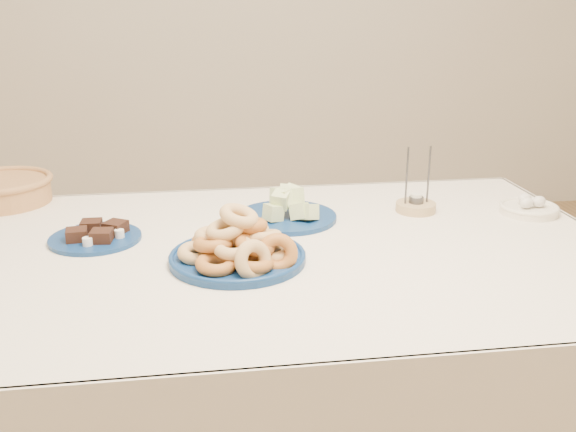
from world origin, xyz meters
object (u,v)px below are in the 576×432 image
object	(u,v)px
brownie_plate	(96,236)
egg_bowl	(529,208)
dining_table	(285,286)
melon_plate	(287,210)
wicker_basket	(1,189)
candle_holder	(416,205)
donut_platter	(239,248)

from	to	relation	value
brownie_plate	egg_bowl	bearing A→B (deg)	2.17
dining_table	melon_plate	bearing A→B (deg)	80.50
wicker_basket	egg_bowl	distance (m)	1.58
dining_table	brownie_plate	bearing A→B (deg)	166.01
dining_table	candle_holder	bearing A→B (deg)	28.86
dining_table	melon_plate	world-z (taller)	melon_plate
melon_plate	wicker_basket	world-z (taller)	melon_plate
donut_platter	candle_holder	world-z (taller)	candle_holder
melon_plate	donut_platter	bearing A→B (deg)	-118.22
dining_table	candle_holder	size ratio (longest dim) A/B	8.77
wicker_basket	egg_bowl	bearing A→B (deg)	-12.08
wicker_basket	candle_holder	bearing A→B (deg)	-12.16
donut_platter	wicker_basket	xyz separation A→B (m)	(-0.69, 0.58, 0.01)
dining_table	egg_bowl	world-z (taller)	egg_bowl
donut_platter	candle_holder	size ratio (longest dim) A/B	2.19
dining_table	brownie_plate	distance (m)	0.51
brownie_plate	donut_platter	bearing A→B (deg)	-29.49
melon_plate	candle_holder	world-z (taller)	candle_holder
dining_table	donut_platter	size ratio (longest dim) A/B	4.01
dining_table	egg_bowl	distance (m)	0.77
brownie_plate	dining_table	bearing A→B (deg)	-13.99
donut_platter	brownie_plate	xyz separation A→B (m)	(-0.36, 0.20, -0.02)
brownie_plate	candle_holder	size ratio (longest dim) A/B	1.36
dining_table	wicker_basket	bearing A→B (deg)	148.38
brownie_plate	candle_holder	bearing A→B (deg)	7.15
wicker_basket	candle_holder	distance (m)	1.26
egg_bowl	donut_platter	bearing A→B (deg)	-163.94
donut_platter	egg_bowl	xyz separation A→B (m)	(0.86, 0.25, -0.02)
egg_bowl	melon_plate	bearing A→B (deg)	176.51
donut_platter	melon_plate	distance (m)	0.33
egg_bowl	candle_holder	bearing A→B (deg)	168.23
wicker_basket	candle_holder	size ratio (longest dim) A/B	1.63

